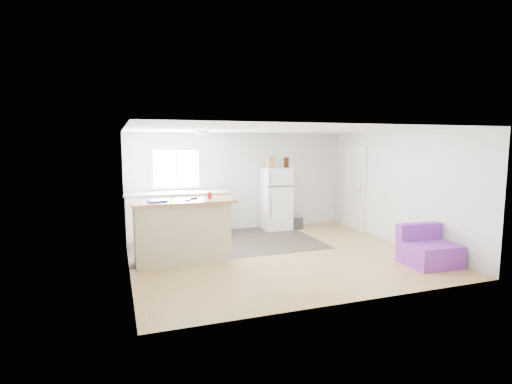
# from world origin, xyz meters

# --- Properties ---
(room) EXTENTS (5.51, 5.01, 2.41)m
(room) POSITION_xyz_m (0.00, 0.00, 1.20)
(room) COLOR #A37B44
(room) RESTS_ON ground
(vinyl_zone) EXTENTS (4.05, 2.50, 0.00)m
(vinyl_zone) POSITION_xyz_m (-0.73, 1.25, 0.00)
(vinyl_zone) COLOR #2D2521
(vinyl_zone) RESTS_ON floor
(window) EXTENTS (1.18, 0.06, 0.98)m
(window) POSITION_xyz_m (-1.55, 2.49, 1.55)
(window) COLOR white
(window) RESTS_ON back_wall
(interior_door) EXTENTS (0.11, 0.92, 2.10)m
(interior_door) POSITION_xyz_m (2.72, 1.55, 1.02)
(interior_door) COLOR white
(interior_door) RESTS_ON right_wall
(ceiling_fixture) EXTENTS (0.30, 0.30, 0.07)m
(ceiling_fixture) POSITION_xyz_m (-1.20, 1.20, 2.36)
(ceiling_fixture) COLOR white
(ceiling_fixture) RESTS_ON ceiling
(kitchen_cabinets) EXTENTS (2.36, 0.87, 1.33)m
(kitchen_cabinets) POSITION_xyz_m (-1.59, 2.14, 0.53)
(kitchen_cabinets) COLOR white
(kitchen_cabinets) RESTS_ON floor
(peninsula) EXTENTS (1.85, 0.74, 1.13)m
(peninsula) POSITION_xyz_m (-1.81, 0.15, 0.57)
(peninsula) COLOR #C9B291
(peninsula) RESTS_ON floor
(refrigerator) EXTENTS (0.69, 0.66, 1.55)m
(refrigerator) POSITION_xyz_m (0.85, 2.16, 0.77)
(refrigerator) COLOR white
(refrigerator) RESTS_ON floor
(cooler) EXTENTS (0.55, 0.44, 0.37)m
(cooler) POSITION_xyz_m (1.29, 2.07, 0.19)
(cooler) COLOR #303032
(cooler) RESTS_ON floor
(purple_seat) EXTENTS (0.90, 0.85, 0.69)m
(purple_seat) POSITION_xyz_m (2.28, -1.47, 0.25)
(purple_seat) COLOR purple
(purple_seat) RESTS_ON floor
(cleaner_jug) EXTENTS (0.15, 0.13, 0.28)m
(cleaner_jug) POSITION_xyz_m (-1.20, -0.02, 0.12)
(cleaner_jug) COLOR white
(cleaner_jug) RESTS_ON floor
(mop) EXTENTS (0.28, 0.33, 1.24)m
(mop) POSITION_xyz_m (-2.18, -0.04, 0.23)
(mop) COLOR green
(mop) RESTS_ON floor
(red_cup) EXTENTS (0.10, 0.10, 0.12)m
(red_cup) POSITION_xyz_m (-1.28, 0.21, 1.19)
(red_cup) COLOR red
(red_cup) RESTS_ON peninsula
(blue_tray) EXTENTS (0.35, 0.30, 0.04)m
(blue_tray) POSITION_xyz_m (-2.24, 0.07, 1.15)
(blue_tray) COLOR blue
(blue_tray) RESTS_ON peninsula
(tool_a) EXTENTS (0.15, 0.09, 0.03)m
(tool_a) POSITION_xyz_m (-1.57, 0.26, 1.14)
(tool_a) COLOR black
(tool_a) RESTS_ON peninsula
(tool_b) EXTENTS (0.11, 0.06, 0.03)m
(tool_b) POSITION_xyz_m (-1.73, 0.02, 1.14)
(tool_b) COLOR black
(tool_b) RESTS_ON peninsula
(cardboard_box) EXTENTS (0.21, 0.13, 0.30)m
(cardboard_box) POSITION_xyz_m (0.68, 2.09, 1.70)
(cardboard_box) COLOR tan
(cardboard_box) RESTS_ON refrigerator
(bottle_left) EXTENTS (0.09, 0.09, 0.25)m
(bottle_left) POSITION_xyz_m (1.06, 2.11, 1.67)
(bottle_left) COLOR #341909
(bottle_left) RESTS_ON refrigerator
(bottle_right) EXTENTS (0.09, 0.09, 0.25)m
(bottle_right) POSITION_xyz_m (1.13, 2.11, 1.67)
(bottle_right) COLOR #341909
(bottle_right) RESTS_ON refrigerator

